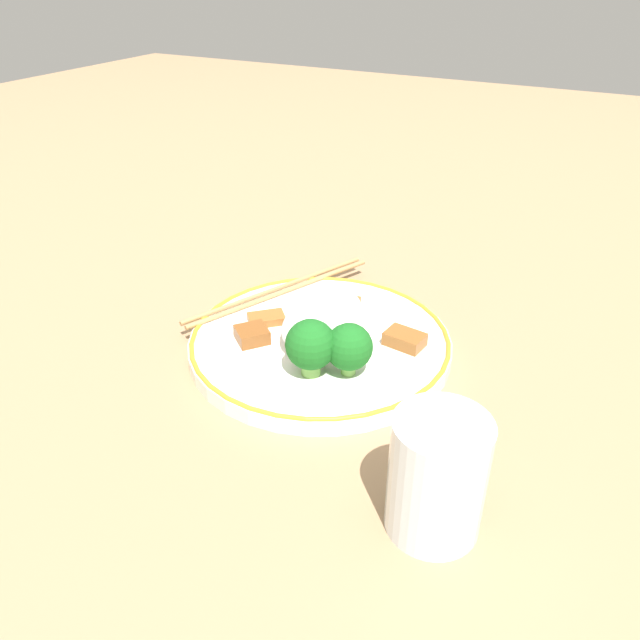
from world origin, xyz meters
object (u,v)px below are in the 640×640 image
Objects in this scene: plate at (320,342)px; broccoli_back_center at (349,347)px; chopsticks at (280,290)px; drinking_glass at (437,476)px; broccoli_back_left at (311,346)px.

plate is 0.07m from broccoli_back_center.
chopsticks is (0.06, 0.08, 0.01)m from plate.
drinking_glass reaches higher than chopsticks.
plate is 1.13× the size of chopsticks.
chopsticks is at bearing 53.33° from plate.
broccoli_back_left is at bearing -159.85° from plate.
broccoli_back_center is 0.55× the size of drinking_glass.
broccoli_back_left is 1.09× the size of broccoli_back_center.
broccoli_back_left reaches higher than chopsticks.
broccoli_back_left is 0.18m from drinking_glass.
chopsticks is (0.10, 0.13, -0.03)m from broccoli_back_center.
plate is at bearing 50.81° from broccoli_back_center.
chopsticks is at bearing 49.22° from drinking_glass.
chopsticks is at bearing 52.35° from broccoli_back_center.
drinking_glass is (-0.22, -0.26, 0.03)m from chopsticks.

